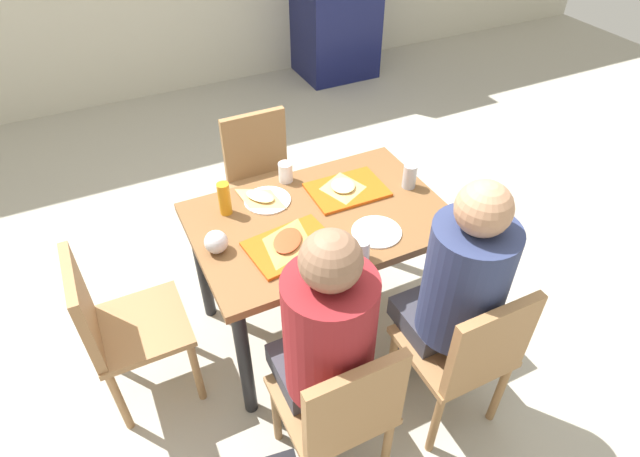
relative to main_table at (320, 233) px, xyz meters
The scene contains 20 objects.
ground_plane 0.65m from the main_table, ahead, with size 10.00×10.00×0.02m, color #B2AD9E.
main_table is the anchor object (origin of this frame).
chair_near_left 0.83m from the main_table, 110.55° to the right, with size 0.40×0.40×0.84m.
chair_near_right 0.83m from the main_table, 69.45° to the right, with size 0.40×0.40×0.84m.
chair_far_side 0.78m from the main_table, 90.00° to the left, with size 0.40×0.40×0.84m.
chair_left_end 0.97m from the main_table, behind, with size 0.40×0.40×0.84m.
person_in_red 0.70m from the main_table, 114.62° to the right, with size 0.32×0.42×1.25m.
person_in_brown_jacket 0.70m from the main_table, 65.38° to the right, with size 0.32×0.42×1.25m.
tray_red_near 0.27m from the main_table, 146.29° to the right, with size 0.36×0.26×0.02m, color #D85914.
tray_red_far 0.26m from the main_table, 29.77° to the left, with size 0.36×0.26×0.02m, color #D85914.
paper_plate_center 0.29m from the main_table, 129.26° to the left, with size 0.22×0.22×0.01m, color white.
paper_plate_near_edge 0.29m from the main_table, 50.74° to the right, with size 0.22×0.22×0.01m, color white.
pizza_slice_a 0.27m from the main_table, 150.27° to the right, with size 0.28×0.29×0.02m.
pizza_slice_b 0.26m from the main_table, 34.68° to the left, with size 0.22×0.23×0.02m.
pizza_slice_c 0.33m from the main_table, 130.61° to the left, with size 0.22×0.24×0.02m.
plastic_cup_a 0.36m from the main_table, 95.04° to the left, with size 0.07×0.07×0.10m, color white.
plastic_cup_b 0.36m from the main_table, 84.96° to the right, with size 0.07×0.07×0.10m, color white.
soda_can 0.52m from the main_table, ahead, with size 0.07×0.07×0.12m, color #B7BCC6.
condiment_bottle 0.47m from the main_table, 150.55° to the left, with size 0.06×0.06×0.16m, color orange.
foil_bundle 0.51m from the main_table, behind, with size 0.10×0.10×0.10m, color silver.
Camera 1 is at (-0.81, -1.67, 2.24)m, focal length 29.44 mm.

